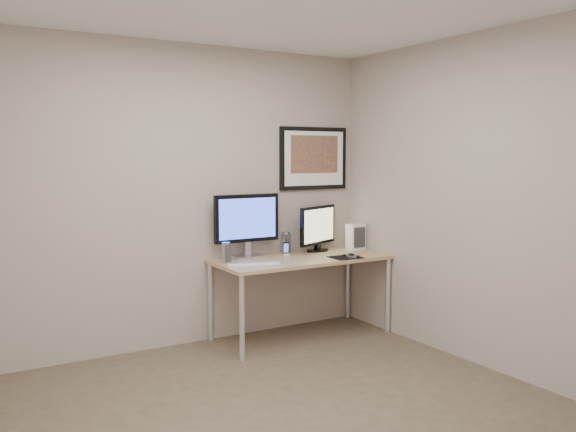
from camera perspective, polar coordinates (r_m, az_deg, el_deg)
name	(u,v)px	position (r m, az deg, el deg)	size (l,w,h in m)	color
floor	(282,413)	(4.12, -0.54, -17.97)	(3.60, 3.60, 0.00)	#4F3F31
room	(248,157)	(4.16, -3.73, 5.57)	(3.60, 3.60, 3.60)	white
desk	(301,265)	(5.53, 1.25, -4.57)	(1.60, 0.70, 0.73)	#977A49
framed_art	(314,158)	(5.91, 2.41, 5.42)	(0.75, 0.04, 0.60)	black
monitor_large	(247,223)	(5.47, -3.87, -0.64)	(0.63, 0.20, 0.57)	#B4B4B9
monitor_tv	(318,227)	(5.83, 2.80, -1.06)	(0.52, 0.25, 0.44)	black
speaker_left	(226,253)	(5.24, -5.82, -3.45)	(0.07, 0.07, 0.18)	#B4B4B9
speaker_right	(286,243)	(5.74, -0.20, -2.51)	(0.08, 0.08, 0.20)	#B4B4B9
phone_dock	(286,249)	(5.64, -0.20, -3.07)	(0.06, 0.06, 0.12)	black
keyboard	(254,265)	(5.13, -3.21, -4.57)	(0.47, 0.12, 0.02)	silver
mousepad	(346,257)	(5.54, 5.43, -3.87)	(0.27, 0.24, 0.00)	black
mouse	(351,255)	(5.54, 5.92, -3.66)	(0.06, 0.11, 0.04)	black
remote	(351,256)	(5.59, 5.93, -3.71)	(0.04, 0.15, 0.02)	black
fan_unit	(356,237)	(6.00, 6.36, -1.94)	(0.16, 0.12, 0.25)	white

